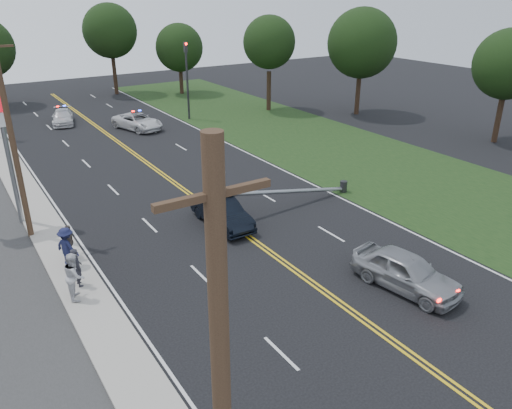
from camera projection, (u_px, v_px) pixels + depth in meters
ground at (326, 293)px, 20.49m from camera, size 120.00×120.00×0.00m
sidewalk at (57, 247)px, 24.00m from camera, size 1.80×70.00×0.12m
grass_verge at (382, 167)px, 34.90m from camera, size 12.00×80.00×0.01m
centerline_yellow at (211, 210)px, 28.19m from camera, size 0.36×80.00×0.00m
traffic_signal at (187, 74)px, 46.06m from camera, size 0.28×0.41×7.05m
fallen_streetlight at (292, 191)px, 28.37m from camera, size 9.36×0.44×1.91m
utility_pole_mid at (12, 139)px, 23.14m from camera, size 1.60×0.28×10.00m
tree_7 at (110, 31)px, 56.29m from camera, size 6.03×6.03×10.10m
tree_8 at (179, 48)px, 57.25m from camera, size 5.41×5.41×7.95m
tree_9 at (269, 42)px, 48.66m from camera, size 5.12×5.12×9.23m
tree_12 at (509, 64)px, 38.22m from camera, size 5.38×5.38×8.85m
tree_13 at (362, 43)px, 46.98m from camera, size 6.51×6.51×10.00m
crashed_sedan at (222, 212)px, 26.11m from camera, size 1.56×4.46×1.47m
waiting_sedan at (406, 271)px, 20.54m from camera, size 2.60×4.90×1.59m
emergency_a at (137, 121)px, 44.01m from camera, size 3.75×5.50×1.40m
emergency_b at (63, 117)px, 45.80m from camera, size 2.75×4.65×1.27m
bystander_a at (77, 267)px, 20.50m from camera, size 0.44×0.64×1.71m
bystander_b at (75, 276)px, 19.65m from camera, size 0.96×1.11×1.97m
bystander_c at (67, 247)px, 21.98m from camera, size 1.18×1.37×1.83m
bystander_d at (70, 242)px, 22.62m from camera, size 0.74×1.04×1.64m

